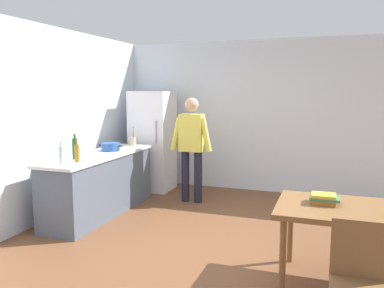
{
  "coord_description": "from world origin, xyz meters",
  "views": [
    {
      "loc": [
        1.15,
        -4.07,
        1.81
      ],
      "look_at": [
        -0.69,
        1.13,
        1.06
      ],
      "focal_mm": 36.79,
      "sensor_mm": 36.0,
      "label": 1
    }
  ],
  "objects_px": {
    "dining_table": "(355,216)",
    "book_stack": "(324,199)",
    "chair": "(362,278)",
    "bottle_wine_green": "(75,148)",
    "cooking_pot": "(111,147)",
    "bottle_oil_amber": "(77,153)",
    "utensil_jar": "(133,141)",
    "refrigerator": "(153,141)",
    "person": "(192,143)",
    "bottle_water_clear": "(61,155)"
  },
  "relations": [
    {
      "from": "cooking_pot",
      "to": "bottle_oil_amber",
      "type": "bearing_deg",
      "value": -84.58
    },
    {
      "from": "dining_table",
      "to": "bottle_water_clear",
      "type": "distance_m",
      "value": 3.37
    },
    {
      "from": "dining_table",
      "to": "book_stack",
      "type": "distance_m",
      "value": 0.31
    },
    {
      "from": "bottle_water_clear",
      "to": "bottle_oil_amber",
      "type": "bearing_deg",
      "value": 82.77
    },
    {
      "from": "refrigerator",
      "to": "person",
      "type": "distance_m",
      "value": 1.1
    },
    {
      "from": "bottle_wine_green",
      "to": "chair",
      "type": "bearing_deg",
      "value": -24.49
    },
    {
      "from": "bottle_water_clear",
      "to": "book_stack",
      "type": "relative_size",
      "value": 1.11
    },
    {
      "from": "book_stack",
      "to": "dining_table",
      "type": "bearing_deg",
      "value": -10.8
    },
    {
      "from": "person",
      "to": "book_stack",
      "type": "bearing_deg",
      "value": -45.25
    },
    {
      "from": "refrigerator",
      "to": "cooking_pot",
      "type": "bearing_deg",
      "value": -94.45
    },
    {
      "from": "chair",
      "to": "bottle_oil_amber",
      "type": "height_order",
      "value": "bottle_oil_amber"
    },
    {
      "from": "chair",
      "to": "cooking_pot",
      "type": "xyz_separation_m",
      "value": [
        -3.4,
        2.38,
        0.43
      ]
    },
    {
      "from": "refrigerator",
      "to": "chair",
      "type": "xyz_separation_m",
      "value": [
        3.3,
        -3.67,
        -0.37
      ]
    },
    {
      "from": "chair",
      "to": "bottle_wine_green",
      "type": "height_order",
      "value": "bottle_wine_green"
    },
    {
      "from": "chair",
      "to": "bottle_oil_amber",
      "type": "relative_size",
      "value": 3.25
    },
    {
      "from": "dining_table",
      "to": "utensil_jar",
      "type": "xyz_separation_m",
      "value": [
        -3.36,
        2.04,
        0.31
      ]
    },
    {
      "from": "dining_table",
      "to": "utensil_jar",
      "type": "distance_m",
      "value": 3.95
    },
    {
      "from": "dining_table",
      "to": "chair",
      "type": "height_order",
      "value": "chair"
    },
    {
      "from": "bottle_oil_amber",
      "to": "dining_table",
      "type": "bearing_deg",
      "value": -7.64
    },
    {
      "from": "chair",
      "to": "book_stack",
      "type": "distance_m",
      "value": 1.09
    },
    {
      "from": "person",
      "to": "dining_table",
      "type": "xyz_separation_m",
      "value": [
        2.35,
        -2.15,
        -0.31
      ]
    },
    {
      "from": "refrigerator",
      "to": "book_stack",
      "type": "xyz_separation_m",
      "value": [
        3.03,
        -2.65,
        -0.1
      ]
    },
    {
      "from": "bottle_oil_amber",
      "to": "bottle_water_clear",
      "type": "xyz_separation_m",
      "value": [
        -0.03,
        -0.27,
        0.01
      ]
    },
    {
      "from": "refrigerator",
      "to": "person",
      "type": "xyz_separation_m",
      "value": [
        0.95,
        -0.55,
        0.08
      ]
    },
    {
      "from": "chair",
      "to": "bottle_water_clear",
      "type": "bearing_deg",
      "value": 148.67
    },
    {
      "from": "utensil_jar",
      "to": "bottle_oil_amber",
      "type": "distance_m",
      "value": 1.6
    },
    {
      "from": "refrigerator",
      "to": "bottle_water_clear",
      "type": "relative_size",
      "value": 6.0
    },
    {
      "from": "bottle_oil_amber",
      "to": "utensil_jar",
      "type": "bearing_deg",
      "value": 91.92
    },
    {
      "from": "cooking_pot",
      "to": "bottle_water_clear",
      "type": "height_order",
      "value": "bottle_water_clear"
    },
    {
      "from": "person",
      "to": "chair",
      "type": "relative_size",
      "value": 1.87
    },
    {
      "from": "dining_table",
      "to": "bottle_wine_green",
      "type": "relative_size",
      "value": 4.12
    },
    {
      "from": "chair",
      "to": "bottle_water_clear",
      "type": "height_order",
      "value": "bottle_water_clear"
    },
    {
      "from": "dining_table",
      "to": "cooking_pot",
      "type": "xyz_separation_m",
      "value": [
        -3.4,
        1.41,
        0.29
      ]
    },
    {
      "from": "chair",
      "to": "person",
      "type": "bearing_deg",
      "value": 114.58
    },
    {
      "from": "dining_table",
      "to": "book_stack",
      "type": "height_order",
      "value": "book_stack"
    },
    {
      "from": "chair",
      "to": "bottle_oil_amber",
      "type": "bearing_deg",
      "value": 144.43
    },
    {
      "from": "person",
      "to": "dining_table",
      "type": "relative_size",
      "value": 1.21
    },
    {
      "from": "refrigerator",
      "to": "bottle_wine_green",
      "type": "distance_m",
      "value": 2.1
    },
    {
      "from": "person",
      "to": "bottle_oil_amber",
      "type": "bearing_deg",
      "value": -119.39
    },
    {
      "from": "refrigerator",
      "to": "person",
      "type": "height_order",
      "value": "refrigerator"
    },
    {
      "from": "refrigerator",
      "to": "chair",
      "type": "distance_m",
      "value": 4.95
    },
    {
      "from": "bottle_wine_green",
      "to": "bottle_water_clear",
      "type": "height_order",
      "value": "bottle_wine_green"
    },
    {
      "from": "bottle_oil_amber",
      "to": "book_stack",
      "type": "relative_size",
      "value": 1.03
    },
    {
      "from": "refrigerator",
      "to": "utensil_jar",
      "type": "distance_m",
      "value": 0.66
    },
    {
      "from": "cooking_pot",
      "to": "bottle_wine_green",
      "type": "relative_size",
      "value": 1.18
    },
    {
      "from": "chair",
      "to": "bottle_oil_amber",
      "type": "xyz_separation_m",
      "value": [
        -3.31,
        1.41,
        0.48
      ]
    },
    {
      "from": "bottle_water_clear",
      "to": "person",
      "type": "bearing_deg",
      "value": 63.27
    },
    {
      "from": "bottle_wine_green",
      "to": "book_stack",
      "type": "height_order",
      "value": "bottle_wine_green"
    },
    {
      "from": "person",
      "to": "utensil_jar",
      "type": "height_order",
      "value": "person"
    },
    {
      "from": "dining_table",
      "to": "bottle_wine_green",
      "type": "height_order",
      "value": "bottle_wine_green"
    }
  ]
}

